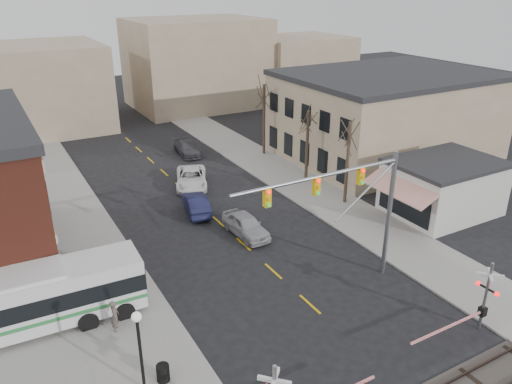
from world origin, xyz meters
TOP-DOWN VIEW (x-y plane):
  - ground at (0.00, 0.00)m, footprint 160.00×160.00m
  - sidewalk_west at (-9.50, 20.00)m, footprint 5.00×60.00m
  - sidewalk_east at (9.50, 20.00)m, footprint 5.00×60.00m
  - tan_building at (22.00, 20.00)m, footprint 20.30×15.30m
  - awning_shop at (15.97, 7.00)m, footprint 9.74×6.20m
  - tree_east_a at (10.50, 12.00)m, footprint 0.28×0.28m
  - tree_east_b at (10.80, 18.00)m, footprint 0.28×0.28m
  - tree_east_c at (11.00, 26.00)m, footprint 0.28×0.28m
  - transit_bus at (-14.50, 7.34)m, footprint 12.84×3.29m
  - traffic_signal_mast at (3.01, 2.53)m, footprint 10.72×0.30m
  - rr_crossing_east at (6.12, -4.13)m, footprint 5.60×1.36m
  - street_lamp at (-10.16, 0.38)m, footprint 0.44×0.44m
  - trash_bin at (-9.25, 0.44)m, footprint 0.60×0.60m
  - car_a at (0.81, 11.13)m, footprint 2.04×4.68m
  - car_b at (-0.80, 16.33)m, footprint 2.52×4.81m
  - car_c at (0.97, 21.53)m, footprint 4.49×6.17m
  - car_d at (4.01, 29.89)m, footprint 2.23×4.83m
  - pedestrian_near at (-10.17, 5.04)m, footprint 0.59×0.74m
  - pedestrian_far at (-11.41, 6.71)m, footprint 0.81×0.89m

SIDE VIEW (x-z plane):
  - ground at x=0.00m, z-range 0.00..0.00m
  - sidewalk_west at x=-9.50m, z-range 0.00..0.12m
  - sidewalk_east at x=9.50m, z-range 0.00..0.12m
  - trash_bin at x=-9.25m, z-range 0.12..0.95m
  - car_d at x=4.01m, z-range 0.00..1.37m
  - car_b at x=-0.80m, z-range 0.00..1.51m
  - car_c at x=0.97m, z-range 0.00..1.56m
  - car_a at x=0.81m, z-range 0.00..1.57m
  - pedestrian_far at x=-11.41m, z-range 0.12..1.62m
  - pedestrian_near at x=-10.17m, z-range 0.12..1.89m
  - transit_bus at x=-14.50m, z-range 0.21..3.49m
  - rr_crossing_east at x=6.12m, z-range -0.03..3.97m
  - awning_shop at x=15.97m, z-range 0.01..4.31m
  - street_lamp at x=-10.16m, z-range 1.02..5.14m
  - tree_east_b at x=10.80m, z-range 0.12..6.42m
  - tree_east_a at x=10.50m, z-range 0.12..6.87m
  - tree_east_c at x=11.00m, z-range 0.12..7.32m
  - tan_building at x=22.00m, z-range 0.01..8.51m
  - traffic_signal_mast at x=3.01m, z-range 1.78..9.78m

